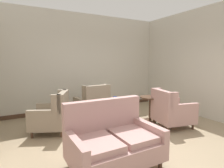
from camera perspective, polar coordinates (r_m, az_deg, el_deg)
name	(u,v)px	position (r m, az deg, el deg)	size (l,w,h in m)	color
ground	(132,138)	(4.23, 6.20, -16.14)	(7.84, 7.84, 0.00)	#9E896B
wall_back	(86,63)	(6.39, -8.18, 6.54)	(5.65, 0.08, 3.23)	beige
wall_right	(189,63)	(6.40, 22.60, 6.08)	(0.08, 3.92, 3.23)	beige
baseboard_back	(87,108)	(6.53, -7.77, -7.22)	(5.49, 0.03, 0.12)	#4C3323
coffee_table	(115,117)	(4.31, 0.91, -10.05)	(0.89, 0.89, 0.48)	#4C3323
porcelain_vase	(115,107)	(4.18, 0.91, -7.09)	(0.16, 0.16, 0.40)	#384C93
settee	(113,141)	(3.06, 0.29, -17.16)	(1.41, 0.92, 1.02)	tan
armchair_near_sideboard	(53,115)	(4.58, -17.72, -9.06)	(1.04, 1.02, 0.96)	gray
armchair_near_window	(171,111)	(4.97, 17.70, -7.83)	(0.99, 0.97, 0.96)	tan
armchair_back_corner	(93,105)	(5.35, -5.99, -6.36)	(0.85, 0.97, 1.02)	gray
side_table	(150,106)	(5.24, 11.71, -6.77)	(0.57, 0.57, 0.70)	#4C3323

